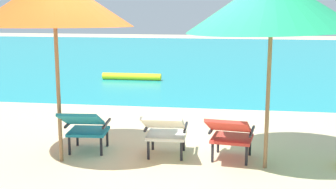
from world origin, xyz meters
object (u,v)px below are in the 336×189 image
swim_buoy (132,76)px  lounge_chair_left (85,126)px  lounge_chair_right (230,133)px  beach_umbrella_right (272,3)px  lounge_chair_center (165,130)px  beach_umbrella_left (54,0)px

swim_buoy → lounge_chair_left: lounge_chair_left is taller
lounge_chair_right → beach_umbrella_right: bearing=-14.2°
swim_buoy → lounge_chair_right: bearing=-66.4°
swim_buoy → lounge_chair_right: lounge_chair_right is taller
beach_umbrella_right → lounge_chair_left: bearing=176.0°
lounge_chair_left → lounge_chair_right: (1.96, -0.06, 0.00)m
lounge_chair_center → beach_umbrella_right: size_ratio=0.37×
lounge_chair_left → beach_umbrella_left: 1.71m
swim_buoy → lounge_chair_center: size_ratio=1.79×
beach_umbrella_right → lounge_chair_center: bearing=173.9°
lounge_chair_center → beach_umbrella_right: (1.30, -0.14, 1.64)m
swim_buoy → beach_umbrella_right: beach_umbrella_right is taller
lounge_chair_left → lounge_chair_right: bearing=-1.6°
lounge_chair_left → beach_umbrella_right: size_ratio=0.38×
beach_umbrella_left → beach_umbrella_right: bearing=2.8°
lounge_chair_left → beach_umbrella_right: (2.40, -0.17, 1.64)m
lounge_chair_center → lounge_chair_right: size_ratio=0.95×
beach_umbrella_left → lounge_chair_right: bearing=6.3°
lounge_chair_left → lounge_chair_center: bearing=-1.5°
lounge_chair_left → swim_buoy: bearing=97.0°
lounge_chair_center → beach_umbrella_right: bearing=-6.1°
swim_buoy → lounge_chair_right: 6.79m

